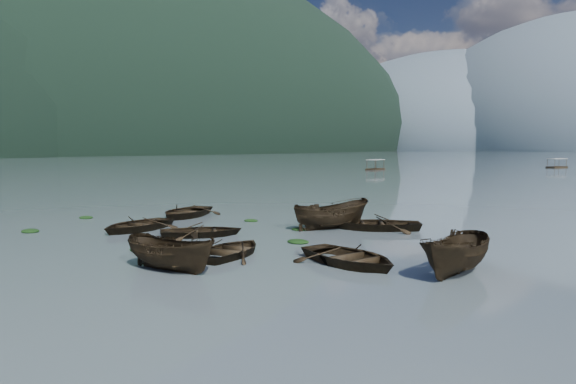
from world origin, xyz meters
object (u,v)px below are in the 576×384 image
Objects in this scene: rowboat_0 at (137,230)px; pontoon_centre at (557,168)px; rowboat_3 at (231,255)px; pontoon_left at (375,170)px.

pontoon_centre reaches higher than rowboat_0.
rowboat_3 is 0.78× the size of pontoon_left.
pontoon_centre is (7.14, 114.86, 0.00)m from rowboat_0.
pontoon_centre is at bearing 81.26° from rowboat_0.
pontoon_centre is at bearing 47.63° from pontoon_left.
rowboat_3 is 87.96m from pontoon_left.
rowboat_0 reaches higher than rowboat_3.
rowboat_0 is 0.87× the size of pontoon_left.
pontoon_left is 45.80m from pontoon_centre.
pontoon_centre is at bearing -99.35° from rowboat_3.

